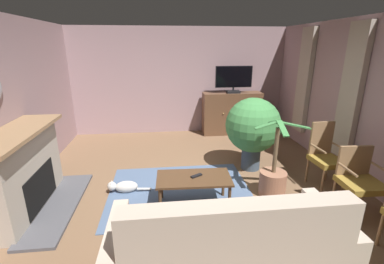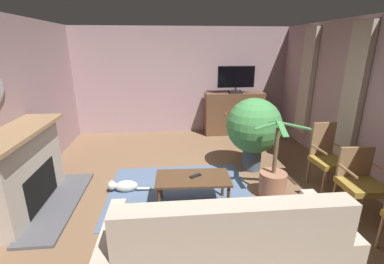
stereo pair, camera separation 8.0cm
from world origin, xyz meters
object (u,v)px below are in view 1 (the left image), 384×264
at_px(potted_plant_leafy_by_curtain, 253,127).
at_px(potted_plant_small_fern_corner, 273,180).
at_px(fireplace, 23,173).
at_px(television, 234,79).
at_px(coffee_table, 194,181).
at_px(cat, 124,187).
at_px(tv_remote, 196,176).
at_px(side_chair_nearest_door, 359,179).
at_px(tv_cabinet, 232,114).
at_px(sofa_floral, 228,251).
at_px(side_chair_tucked_against_wall, 325,154).

distance_m(potted_plant_leafy_by_curtain, potted_plant_small_fern_corner, 1.09).
bearing_deg(fireplace, television, 39.05).
bearing_deg(coffee_table, cat, 154.57).
relative_size(fireplace, tv_remote, 10.48).
height_order(side_chair_nearest_door, cat, side_chair_nearest_door).
height_order(coffee_table, cat, coffee_table).
bearing_deg(side_chair_nearest_door, television, 102.42).
height_order(potted_plant_small_fern_corner, cat, potted_plant_small_fern_corner).
bearing_deg(cat, tv_cabinet, 48.70).
bearing_deg(television, cat, -131.86).
distance_m(tv_remote, potted_plant_leafy_by_curtain, 1.61).
xyz_separation_m(side_chair_nearest_door, cat, (-3.17, 0.89, -0.41)).
bearing_deg(tv_cabinet, sofa_floral, -104.89).
xyz_separation_m(coffee_table, side_chair_tucked_against_wall, (2.14, 0.37, 0.13)).
relative_size(side_chair_nearest_door, potted_plant_leafy_by_curtain, 0.69).
height_order(side_chair_nearest_door, potted_plant_leafy_by_curtain, potted_plant_leafy_by_curtain).
xyz_separation_m(coffee_table, sofa_floral, (0.17, -1.30, -0.06)).
relative_size(television, sofa_floral, 0.41).
bearing_deg(television, tv_cabinet, 90.00).
height_order(television, potted_plant_small_fern_corner, television).
distance_m(fireplace, side_chair_nearest_door, 4.47).
bearing_deg(fireplace, sofa_floral, -31.40).
bearing_deg(tv_remote, potted_plant_small_fern_corner, 156.67).
bearing_deg(fireplace, coffee_table, -4.78).
bearing_deg(side_chair_tucked_against_wall, tv_remote, -170.57).
bearing_deg(coffee_table, tv_remote, 22.98).
distance_m(fireplace, side_chair_tucked_against_wall, 4.43).
xyz_separation_m(tv_cabinet, cat, (-2.39, -2.72, -0.41)).
bearing_deg(potted_plant_small_fern_corner, side_chair_nearest_door, -31.04).
bearing_deg(side_chair_tucked_against_wall, tv_cabinet, 105.27).
distance_m(television, potted_plant_small_fern_corner, 3.21).
height_order(coffee_table, sofa_floral, sofa_floral).
relative_size(coffee_table, potted_plant_small_fern_corner, 0.88).
xyz_separation_m(television, sofa_floral, (-1.20, -4.46, -1.06)).
bearing_deg(television, side_chair_tucked_against_wall, -74.45).
bearing_deg(sofa_floral, cat, 123.57).
xyz_separation_m(tv_remote, sofa_floral, (0.13, -1.32, -0.12)).
bearing_deg(sofa_floral, side_chair_nearest_door, 24.55).
height_order(sofa_floral, potted_plant_leafy_by_curtain, potted_plant_leafy_by_curtain).
bearing_deg(side_chair_tucked_against_wall, television, 105.55).
distance_m(coffee_table, side_chair_tucked_against_wall, 2.17).
bearing_deg(television, potted_plant_small_fern_corner, -92.80).
relative_size(sofa_floral, potted_plant_leafy_by_curtain, 1.68).
bearing_deg(coffee_table, side_chair_nearest_door, -10.54).
bearing_deg(potted_plant_small_fern_corner, potted_plant_leafy_by_curtain, 91.90).
relative_size(tv_remote, potted_plant_leafy_by_curtain, 0.13).
height_order(television, side_chair_nearest_door, television).
height_order(side_chair_tucked_against_wall, cat, side_chair_tucked_against_wall).
distance_m(coffee_table, side_chair_nearest_door, 2.19).
relative_size(potted_plant_leafy_by_curtain, potted_plant_small_fern_corner, 1.12).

